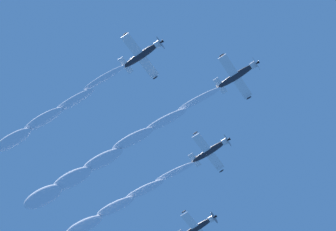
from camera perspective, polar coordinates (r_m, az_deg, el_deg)
name	(u,v)px	position (r m, az deg, el deg)	size (l,w,h in m)	color
airplane_lead	(238,75)	(91.93, 6.94, 4.01)	(7.68, 8.46, 2.53)	#232328
airplane_left_wingman	(211,150)	(98.85, 4.26, -3.48)	(7.67, 8.44, 2.62)	#232328
airplane_right_wingman	(143,54)	(91.44, -2.52, 6.08)	(7.67, 8.45, 2.65)	#232328
airplane_slot_tail	(198,227)	(106.42, 3.04, -10.97)	(7.66, 8.45, 2.68)	#232328
smoke_trail_lead	(87,169)	(97.33, -8.01, -5.28)	(36.82, 18.42, 5.91)	white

